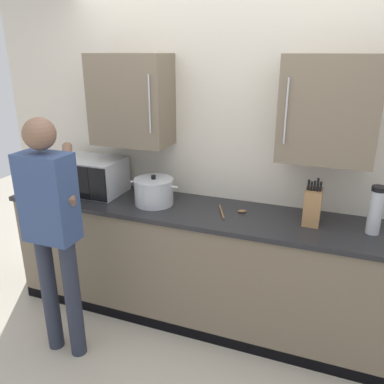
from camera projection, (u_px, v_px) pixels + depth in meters
ground_plane at (180, 378)px, 2.62m from camera, size 9.14×9.14×0.00m
back_wall_tiled at (227, 136)px, 2.98m from camera, size 4.08×0.44×2.81m
counter_unit at (212, 268)px, 3.05m from camera, size 3.31×0.61×0.95m
microwave_oven at (88, 175)px, 3.24m from camera, size 0.54×0.38×0.29m
thermos_flask at (376, 210)px, 2.49m from camera, size 0.09×0.09×0.32m
stock_pot at (154, 191)px, 3.00m from camera, size 0.40×0.30×0.23m
knife_block at (312, 206)px, 2.64m from camera, size 0.11×0.15×0.34m
wooden_spoon at (232, 211)px, 2.86m from camera, size 0.23×0.23×0.02m
person_figure at (51, 222)px, 2.55m from camera, size 0.44×0.56×1.70m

